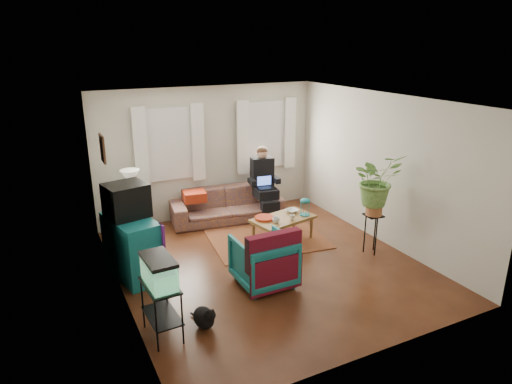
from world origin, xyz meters
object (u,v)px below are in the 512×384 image
aquarium_stand (162,310)px  plant_stand (372,234)px  sofa (226,200)px  armchair (264,258)px  dresser (132,247)px  coffee_table (283,229)px  side_table (134,219)px

aquarium_stand → plant_stand: (3.76, 0.68, -0.00)m
sofa → plant_stand: size_ratio=3.18×
sofa → aquarium_stand: 3.81m
sofa → aquarium_stand: sofa is taller
armchair → plant_stand: bearing=-177.6°
plant_stand → dresser: bearing=165.3°
coffee_table → plant_stand: bearing=-55.6°
sofa → armchair: sofa is taller
aquarium_stand → armchair: 1.76m
side_table → plant_stand: (3.41, -2.48, 0.01)m
dresser → coffee_table: 2.66m
coffee_table → plant_stand: 1.53m
sofa → plant_stand: bearing=-48.5°
side_table → coffee_table: 2.71m
side_table → coffee_table: size_ratio=0.60×
aquarium_stand → armchair: armchair is taller
sofa → dresser: bearing=-137.1°
sofa → coffee_table: sofa is taller
sofa → side_table: 1.82m
side_table → armchair: bearing=-63.0°
dresser → armchair: bearing=-45.8°
aquarium_stand → coffee_table: 3.17m
side_table → aquarium_stand: (-0.35, -3.16, 0.02)m
armchair → dresser: bearing=-33.7°
coffee_table → plant_stand: (1.11, -1.06, 0.11)m
sofa → armchair: (-0.50, -2.56, -0.02)m
sofa → plant_stand: sofa is taller
aquarium_stand → coffee_table: (2.65, 1.74, -0.12)m
armchair → side_table: bearing=-63.4°
side_table → dresser: dresser is taller
plant_stand → aquarium_stand: bearing=-169.8°
coffee_table → plant_stand: size_ratio=1.61×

